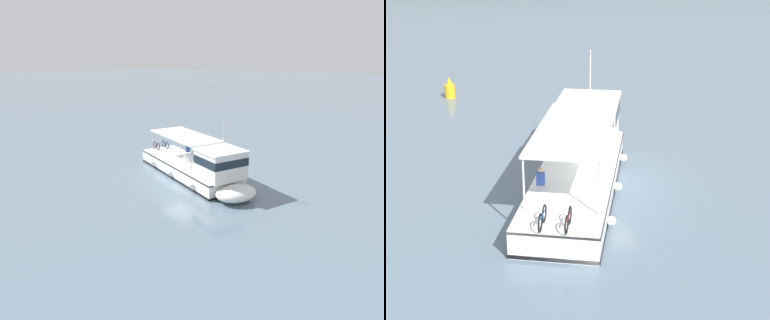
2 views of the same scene
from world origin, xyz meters
TOP-DOWN VIEW (x-y plane):
  - ground_plane at (0.00, 0.00)m, footprint 400.00×400.00m
  - ferry_main at (-0.94, 0.91)m, footprint 7.31×12.99m

SIDE VIEW (x-z plane):
  - ground_plane at x=0.00m, z-range 0.00..0.00m
  - ferry_main at x=-0.94m, z-range -1.65..3.67m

